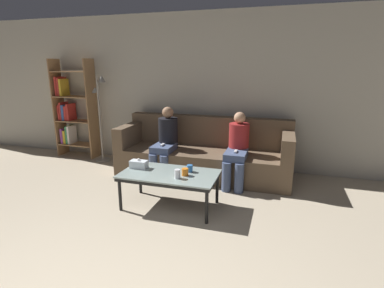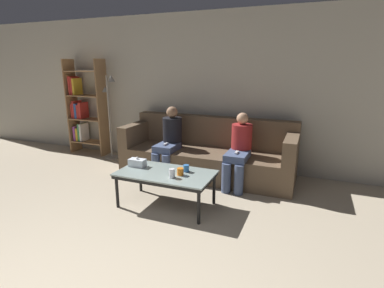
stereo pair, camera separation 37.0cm
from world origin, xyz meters
The scene contains 11 objects.
wall_back centered at (0.00, 3.99, 1.30)m, with size 12.00×0.06×2.60m.
couch centered at (0.00, 3.48, 0.33)m, with size 2.75×0.90×0.92m.
coffee_table centered at (-0.11, 2.20, 0.41)m, with size 1.19×0.65×0.45m.
cup_near_left centered at (0.05, 2.06, 0.50)m, with size 0.07×0.07×0.11m.
cup_near_right centered at (0.10, 2.18, 0.49)m, with size 0.08×0.08×0.09m.
cup_far_center centered at (0.12, 2.32, 0.49)m, with size 0.07×0.07×0.09m.
tissue_box centered at (-0.55, 2.26, 0.50)m, with size 0.22×0.12×0.13m.
bookshelf centered at (-2.73, 3.76, 0.88)m, with size 0.79×0.32×1.86m.
standing_lamp centered at (-1.98, 3.62, 0.96)m, with size 0.31×0.26×1.57m.
seated_person_left_end centered at (-0.57, 3.25, 0.58)m, with size 0.31×0.64×1.10m.
seated_person_mid_left centered at (0.57, 3.23, 0.56)m, with size 0.31×0.69×1.07m.
Camera 1 is at (1.18, -1.05, 1.74)m, focal length 28.00 mm.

